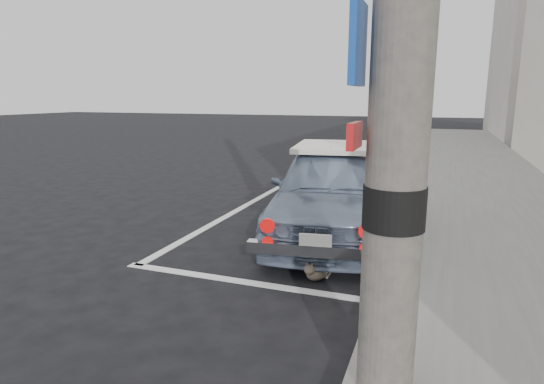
{
  "coord_description": "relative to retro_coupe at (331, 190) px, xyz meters",
  "views": [
    {
      "loc": [
        2.27,
        -4.6,
        1.92
      ],
      "look_at": [
        0.35,
        0.58,
        0.75
      ],
      "focal_mm": 30.0,
      "sensor_mm": 36.0,
      "label": 1
    }
  ],
  "objects": [
    {
      "name": "pline_rear",
      "position": [
        -0.39,
        -1.98,
        -0.64
      ],
      "size": [
        3.0,
        0.12,
        0.01
      ],
      "primitive_type": "cube",
      "color": "silver",
      "rests_on": "ground"
    },
    {
      "name": "retro_coupe",
      "position": [
        0.0,
        0.0,
        0.0
      ],
      "size": [
        2.04,
        3.92,
        1.27
      ],
      "rotation": [
        0.0,
        0.0,
        0.15
      ],
      "color": "gray",
      "rests_on": "ground"
    },
    {
      "name": "cat",
      "position": [
        0.25,
        -1.67,
        -0.54
      ],
      "size": [
        0.29,
        0.4,
        0.23
      ],
      "rotation": [
        0.0,
        0.0,
        -0.4
      ],
      "color": "#77665B",
      "rests_on": "ground"
    },
    {
      "name": "building_far",
      "position": [
        5.46,
        18.52,
        3.36
      ],
      "size": [
        3.5,
        10.0,
        8.0
      ],
      "primitive_type": "cube",
      "color": "#AFA89F",
      "rests_on": "ground"
    },
    {
      "name": "pline_side",
      "position": [
        -1.79,
        1.52,
        -0.64
      ],
      "size": [
        0.12,
        7.0,
        0.01
      ],
      "primitive_type": "cube",
      "color": "silver",
      "rests_on": "ground"
    },
    {
      "name": "sidewalk",
      "position": [
        2.31,
        0.52,
        -0.57
      ],
      "size": [
        2.8,
        40.0,
        0.15
      ],
      "primitive_type": "cube",
      "color": "slate",
      "rests_on": "ground"
    },
    {
      "name": "pline_front",
      "position": [
        -0.39,
        5.02,
        -0.64
      ],
      "size": [
        3.0,
        0.12,
        0.01
      ],
      "primitive_type": "cube",
      "color": "silver",
      "rests_on": "ground"
    },
    {
      "name": "ground",
      "position": [
        -0.89,
        -1.48,
        -0.64
      ],
      "size": [
        80.0,
        80.0,
        0.0
      ],
      "primitive_type": "plane",
      "color": "black",
      "rests_on": "ground"
    }
  ]
}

